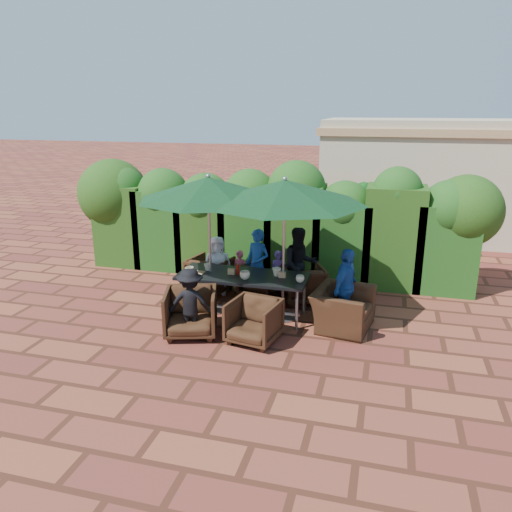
% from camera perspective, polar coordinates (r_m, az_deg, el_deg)
% --- Properties ---
extents(ground, '(80.00, 80.00, 0.00)m').
position_cam_1_polar(ground, '(8.86, -1.61, -6.79)').
color(ground, brown).
rests_on(ground, ground).
extents(dining_table, '(2.24, 0.90, 0.75)m').
position_cam_1_polar(dining_table, '(8.62, -1.50, -2.63)').
color(dining_table, black).
rests_on(dining_table, ground).
extents(umbrella_left, '(2.41, 2.41, 2.46)m').
position_cam_1_polar(umbrella_left, '(8.46, -5.47, 7.67)').
color(umbrella_left, gray).
rests_on(umbrella_left, ground).
extents(umbrella_right, '(2.69, 2.69, 2.46)m').
position_cam_1_polar(umbrella_right, '(8.10, 3.29, 7.33)').
color(umbrella_right, gray).
rests_on(umbrella_right, ground).
extents(chair_far_left, '(0.89, 0.85, 0.78)m').
position_cam_1_polar(chair_far_left, '(9.86, -5.27, -1.94)').
color(chair_far_left, black).
rests_on(chair_far_left, ground).
extents(chair_far_mid, '(0.88, 0.85, 0.73)m').
position_cam_1_polar(chair_far_mid, '(9.57, 0.70, -2.60)').
color(chair_far_mid, black).
rests_on(chair_far_mid, ground).
extents(chair_far_right, '(0.96, 0.93, 0.76)m').
position_cam_1_polar(chair_far_right, '(9.39, 5.43, -2.99)').
color(chair_far_right, black).
rests_on(chair_far_right, ground).
extents(chair_near_left, '(0.99, 0.96, 0.83)m').
position_cam_1_polar(chair_near_left, '(8.06, -7.48, -6.18)').
color(chair_near_left, black).
rests_on(chair_near_left, ground).
extents(chair_near_right, '(0.84, 0.81, 0.75)m').
position_cam_1_polar(chair_near_right, '(7.77, -0.26, -7.25)').
color(chair_near_right, black).
rests_on(chair_near_right, ground).
extents(chair_end_right, '(0.82, 1.11, 0.89)m').
position_cam_1_polar(chair_end_right, '(8.35, 9.88, -5.24)').
color(chair_end_right, black).
rests_on(chair_end_right, ground).
extents(adult_far_left, '(0.65, 0.51, 1.15)m').
position_cam_1_polar(adult_far_left, '(9.69, -4.42, -1.09)').
color(adult_far_left, white).
rests_on(adult_far_left, ground).
extents(adult_far_mid, '(0.59, 0.53, 1.34)m').
position_cam_1_polar(adult_far_mid, '(9.42, 0.16, -0.95)').
color(adult_far_mid, '#1D4D9D').
rests_on(adult_far_mid, ground).
extents(adult_far_right, '(0.78, 0.65, 1.40)m').
position_cam_1_polar(adult_far_right, '(9.35, 5.02, -0.97)').
color(adult_far_right, black).
rests_on(adult_far_right, ground).
extents(adult_near_left, '(0.78, 0.49, 1.13)m').
position_cam_1_polar(adult_near_left, '(7.94, -7.49, -5.34)').
color(adult_near_left, black).
rests_on(adult_near_left, ground).
extents(adult_end_right, '(0.61, 0.86, 1.33)m').
position_cam_1_polar(adult_end_right, '(8.37, 10.19, -3.59)').
color(adult_end_right, '#1D4D9D').
rests_on(adult_end_right, ground).
extents(child_left, '(0.35, 0.30, 0.85)m').
position_cam_1_polar(child_left, '(9.79, -1.88, -1.81)').
color(child_left, '#EB5371').
rests_on(child_left, ground).
extents(child_right, '(0.38, 0.34, 0.90)m').
position_cam_1_polar(child_right, '(9.59, 2.61, -2.03)').
color(child_right, '#8A54B6').
rests_on(child_right, ground).
extents(pedestrian_a, '(1.84, 1.01, 1.86)m').
position_cam_1_polar(pedestrian_a, '(12.18, 12.06, 4.02)').
color(pedestrian_a, '#268E2B').
rests_on(pedestrian_a, ground).
extents(pedestrian_b, '(1.05, 0.85, 1.89)m').
position_cam_1_polar(pedestrian_b, '(12.35, 16.43, 3.95)').
color(pedestrian_b, '#EB5371').
rests_on(pedestrian_b, ground).
extents(pedestrian_c, '(1.27, 0.86, 1.81)m').
position_cam_1_polar(pedestrian_c, '(12.37, 20.16, 3.43)').
color(pedestrian_c, gray).
rests_on(pedestrian_c, ground).
extents(cup_a, '(0.16, 0.16, 0.13)m').
position_cam_1_polar(cup_a, '(8.70, -7.60, -1.65)').
color(cup_a, beige).
rests_on(cup_a, dining_table).
extents(cup_b, '(0.13, 0.13, 0.12)m').
position_cam_1_polar(cup_b, '(8.85, -5.54, -1.25)').
color(cup_b, beige).
rests_on(cup_b, dining_table).
extents(cup_c, '(0.17, 0.17, 0.14)m').
position_cam_1_polar(cup_c, '(8.37, -1.28, -2.20)').
color(cup_c, beige).
rests_on(cup_c, dining_table).
extents(cup_d, '(0.15, 0.15, 0.14)m').
position_cam_1_polar(cup_d, '(8.52, 2.37, -1.83)').
color(cup_d, beige).
rests_on(cup_d, dining_table).
extents(cup_e, '(0.14, 0.14, 0.11)m').
position_cam_1_polar(cup_e, '(8.26, 5.05, -2.62)').
color(cup_e, beige).
rests_on(cup_e, dining_table).
extents(ketchup_bottle, '(0.04, 0.04, 0.17)m').
position_cam_1_polar(ketchup_bottle, '(8.59, -2.07, -1.59)').
color(ketchup_bottle, '#B20C0A').
rests_on(ketchup_bottle, dining_table).
extents(sauce_bottle, '(0.04, 0.04, 0.17)m').
position_cam_1_polar(sauce_bottle, '(8.66, -2.18, -1.44)').
color(sauce_bottle, '#4C230C').
rests_on(sauce_bottle, dining_table).
extents(serving_tray, '(0.35, 0.25, 0.02)m').
position_cam_1_polar(serving_tray, '(8.73, -7.13, -1.93)').
color(serving_tray, '#9F6F4C').
rests_on(serving_tray, dining_table).
extents(number_block_left, '(0.12, 0.06, 0.10)m').
position_cam_1_polar(number_block_left, '(8.62, -2.83, -1.78)').
color(number_block_left, tan).
rests_on(number_block_left, dining_table).
extents(number_block_right, '(0.12, 0.06, 0.10)m').
position_cam_1_polar(number_block_right, '(8.45, 3.00, -2.16)').
color(number_block_right, tan).
rests_on(number_block_right, dining_table).
extents(hedge_wall, '(9.10, 1.60, 2.49)m').
position_cam_1_polar(hedge_wall, '(10.63, 1.12, 4.68)').
color(hedge_wall, '#1A360E').
rests_on(hedge_wall, ground).
extents(building, '(6.20, 3.08, 3.20)m').
position_cam_1_polar(building, '(14.94, 19.57, 8.37)').
color(building, '#BEAB8D').
rests_on(building, ground).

